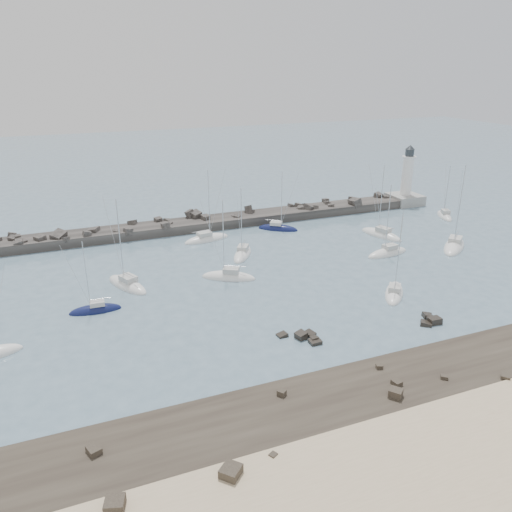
{
  "coord_description": "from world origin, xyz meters",
  "views": [
    {
      "loc": [
        -28.59,
        -56.08,
        31.48
      ],
      "look_at": [
        -1.45,
        12.0,
        2.99
      ],
      "focal_mm": 35.0,
      "sensor_mm": 36.0,
      "label": 1
    }
  ],
  "objects_px": {
    "sailboat_11": "(444,216)",
    "sailboat_5": "(243,254)",
    "sailboat_4": "(229,277)",
    "sailboat_10": "(454,247)",
    "sailboat_7": "(278,229)",
    "sailboat_9": "(381,235)",
    "sailboat_3": "(207,240)",
    "sailboat_2": "(96,310)",
    "sailboat_8": "(388,253)",
    "lighthouse": "(405,191)",
    "sailboat_6": "(394,294)",
    "sailboat_1": "(127,285)"
  },
  "relations": [
    {
      "from": "sailboat_11",
      "to": "sailboat_5",
      "type": "bearing_deg",
      "value": -173.72
    },
    {
      "from": "sailboat_4",
      "to": "sailboat_10",
      "type": "xyz_separation_m",
      "value": [
        42.68,
        -2.01,
        -0.01
      ]
    },
    {
      "from": "sailboat_7",
      "to": "sailboat_9",
      "type": "height_order",
      "value": "sailboat_9"
    },
    {
      "from": "sailboat_3",
      "to": "sailboat_2",
      "type": "bearing_deg",
      "value": -134.93
    },
    {
      "from": "sailboat_3",
      "to": "sailboat_8",
      "type": "height_order",
      "value": "sailboat_3"
    },
    {
      "from": "lighthouse",
      "to": "sailboat_6",
      "type": "bearing_deg",
      "value": -128.78
    },
    {
      "from": "sailboat_3",
      "to": "sailboat_1",
      "type": "bearing_deg",
      "value": -137.41
    },
    {
      "from": "sailboat_2",
      "to": "sailboat_9",
      "type": "relative_size",
      "value": 0.74
    },
    {
      "from": "sailboat_2",
      "to": "sailboat_6",
      "type": "xyz_separation_m",
      "value": [
        40.84,
        -10.63,
        0.0
      ]
    },
    {
      "from": "sailboat_2",
      "to": "sailboat_7",
      "type": "height_order",
      "value": "sailboat_7"
    },
    {
      "from": "sailboat_6",
      "to": "sailboat_5",
      "type": "bearing_deg",
      "value": 123.16
    },
    {
      "from": "sailboat_3",
      "to": "sailboat_10",
      "type": "relative_size",
      "value": 0.88
    },
    {
      "from": "sailboat_1",
      "to": "sailboat_9",
      "type": "bearing_deg",
      "value": 6.39
    },
    {
      "from": "sailboat_7",
      "to": "lighthouse",
      "type": "bearing_deg",
      "value": 10.61
    },
    {
      "from": "sailboat_2",
      "to": "sailboat_9",
      "type": "distance_m",
      "value": 55.86
    },
    {
      "from": "sailboat_9",
      "to": "lighthouse",
      "type": "bearing_deg",
      "value": 43.26
    },
    {
      "from": "sailboat_2",
      "to": "sailboat_7",
      "type": "relative_size",
      "value": 0.86
    },
    {
      "from": "sailboat_5",
      "to": "sailboat_8",
      "type": "relative_size",
      "value": 0.97
    },
    {
      "from": "sailboat_5",
      "to": "sailboat_11",
      "type": "distance_m",
      "value": 49.28
    },
    {
      "from": "sailboat_10",
      "to": "sailboat_7",
      "type": "bearing_deg",
      "value": 139.93
    },
    {
      "from": "sailboat_1",
      "to": "sailboat_2",
      "type": "relative_size",
      "value": 1.32
    },
    {
      "from": "sailboat_2",
      "to": "sailboat_4",
      "type": "relative_size",
      "value": 0.81
    },
    {
      "from": "sailboat_3",
      "to": "sailboat_11",
      "type": "xyz_separation_m",
      "value": [
        52.58,
        -4.55,
        0.01
      ]
    },
    {
      "from": "sailboat_10",
      "to": "sailboat_11",
      "type": "height_order",
      "value": "sailboat_10"
    },
    {
      "from": "sailboat_10",
      "to": "sailboat_4",
      "type": "bearing_deg",
      "value": 177.3
    },
    {
      "from": "sailboat_4",
      "to": "sailboat_8",
      "type": "relative_size",
      "value": 1.0
    },
    {
      "from": "sailboat_6",
      "to": "sailboat_10",
      "type": "relative_size",
      "value": 0.78
    },
    {
      "from": "sailboat_7",
      "to": "sailboat_9",
      "type": "relative_size",
      "value": 0.86
    },
    {
      "from": "sailboat_4",
      "to": "lighthouse",
      "type": "bearing_deg",
      "value": 26.28
    },
    {
      "from": "sailboat_2",
      "to": "sailboat_3",
      "type": "height_order",
      "value": "sailboat_3"
    },
    {
      "from": "sailboat_2",
      "to": "sailboat_3",
      "type": "xyz_separation_m",
      "value": [
        22.24,
        22.29,
        0.01
      ]
    },
    {
      "from": "sailboat_2",
      "to": "sailboat_6",
      "type": "height_order",
      "value": "sailboat_6"
    },
    {
      "from": "sailboat_2",
      "to": "sailboat_10",
      "type": "relative_size",
      "value": 0.67
    },
    {
      "from": "sailboat_10",
      "to": "sailboat_1",
      "type": "bearing_deg",
      "value": 175.18
    },
    {
      "from": "sailboat_4",
      "to": "sailboat_3",
      "type": "bearing_deg",
      "value": 84.2
    },
    {
      "from": "lighthouse",
      "to": "sailboat_9",
      "type": "distance_m",
      "value": 26.2
    },
    {
      "from": "sailboat_1",
      "to": "sailboat_5",
      "type": "bearing_deg",
      "value": 15.5
    },
    {
      "from": "sailboat_6",
      "to": "sailboat_11",
      "type": "relative_size",
      "value": 1.07
    },
    {
      "from": "sailboat_2",
      "to": "sailboat_5",
      "type": "xyz_separation_m",
      "value": [
        25.83,
        12.35,
        0.01
      ]
    },
    {
      "from": "lighthouse",
      "to": "sailboat_8",
      "type": "bearing_deg",
      "value": -131.75
    },
    {
      "from": "sailboat_3",
      "to": "sailboat_10",
      "type": "bearing_deg",
      "value": -26.72
    },
    {
      "from": "sailboat_3",
      "to": "sailboat_8",
      "type": "bearing_deg",
      "value": -34.62
    },
    {
      "from": "sailboat_8",
      "to": "sailboat_11",
      "type": "xyz_separation_m",
      "value": [
        25.13,
        14.4,
        0.0
      ]
    },
    {
      "from": "sailboat_8",
      "to": "sailboat_9",
      "type": "height_order",
      "value": "sailboat_9"
    },
    {
      "from": "sailboat_8",
      "to": "sailboat_11",
      "type": "relative_size",
      "value": 1.12
    },
    {
      "from": "sailboat_9",
      "to": "sailboat_11",
      "type": "bearing_deg",
      "value": 15.39
    },
    {
      "from": "sailboat_4",
      "to": "sailboat_9",
      "type": "distance_m",
      "value": 35.18
    },
    {
      "from": "sailboat_5",
      "to": "lighthouse",
      "type": "bearing_deg",
      "value": 20.32
    },
    {
      "from": "sailboat_6",
      "to": "sailboat_8",
      "type": "relative_size",
      "value": 0.95
    },
    {
      "from": "sailboat_7",
      "to": "sailboat_10",
      "type": "bearing_deg",
      "value": -40.07
    }
  ]
}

